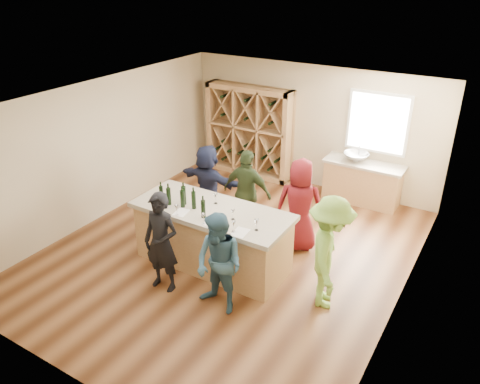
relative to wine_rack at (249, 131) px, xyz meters
The scene contains 36 objects.
floor 3.78m from the wine_rack, 65.36° to the right, with size 6.00×7.00×0.10m, color brown.
ceiling 4.00m from the wine_rack, 65.36° to the right, with size 6.00×7.00×0.10m, color white.
wall_back 1.56m from the wine_rack, 10.57° to the left, with size 6.00×0.10×2.80m, color #C7B590.
wall_front 6.99m from the wine_rack, 77.60° to the right, with size 6.00×0.10×2.80m, color #C7B590.
wall_left 3.63m from the wine_rack, 115.36° to the right, with size 0.10×7.00×2.80m, color #C7B590.
wall_right 5.61m from the wine_rack, 35.70° to the right, with size 0.10×7.00×2.80m, color #C7B590.
window_frame 3.08m from the wine_rack, ahead, with size 1.30×0.06×1.30m, color white.
window_pane 3.07m from the wine_rack, ahead, with size 1.18×0.01×1.18m, color white.
wine_rack is the anchor object (origin of this frame).
back_counter_base 2.98m from the wine_rack, ahead, with size 1.60×0.58×0.86m, color tan.
back_counter_top 2.91m from the wine_rack, ahead, with size 1.70×0.62×0.06m, color #ABA08C.
sink 2.70m from the wine_rack, ahead, with size 0.54×0.54×0.19m, color silver.
faucet 2.70m from the wine_rack, ahead, with size 0.02×0.02×0.30m, color silver.
tasting_counter_base 4.06m from the wine_rack, 68.80° to the right, with size 2.60×1.00×1.00m, color tan.
tasting_counter_top 4.01m from the wine_rack, 68.80° to the right, with size 2.72×1.12×0.08m, color #ABA08C.
wine_bottle_a 3.97m from the wine_rack, 82.06° to the right, with size 0.07×0.07×0.27m, color black.
wine_bottle_b 4.05m from the wine_rack, 79.36° to the right, with size 0.08×0.08×0.30m, color black.
wine_bottle_c 3.95m from the wine_rack, 76.01° to the right, with size 0.08×0.08×0.32m, color black.
wine_bottle_d 4.06m from the wine_rack, 75.70° to the right, with size 0.08×0.08×0.30m, color black.
wine_bottle_e 4.05m from the wine_rack, 72.91° to the right, with size 0.07×0.07×0.30m, color black.
wine_glass_a 4.35m from the wine_rack, 75.41° to the right, with size 0.07×0.07×0.18m, color white.
wine_glass_b 4.52m from the wine_rack, 68.90° to the right, with size 0.07×0.07×0.18m, color white.
wine_glass_c 4.70m from the wine_rack, 62.70° to the right, with size 0.07×0.07×0.18m, color white.
wine_glass_d 4.32m from the wine_rack, 63.26° to the right, with size 0.06×0.06×0.17m, color white.
wine_glass_e 4.64m from the wine_rack, 58.44° to the right, with size 0.07×0.07×0.19m, color white.
tasting_menu_a 4.25m from the wine_rack, 75.03° to the right, with size 0.20×0.28×0.00m, color white.
tasting_menu_b 4.44m from the wine_rack, 67.33° to the right, with size 0.23×0.31×0.00m, color white.
tasting_menu_c 4.71m from the wine_rack, 61.45° to the right, with size 0.22×0.30×0.00m, color white.
person_near_left 4.84m from the wine_rack, 76.23° to the right, with size 0.61×0.45×1.68m, color black.
person_near_right 5.18m from the wine_rack, 64.66° to the right, with size 0.78×0.43×1.60m, color #335972.
person_server 5.13m from the wine_rack, 46.47° to the right, with size 1.17×0.54×1.81m, color #8CC64C.
person_far_mid 2.85m from the wine_rack, 60.50° to the right, with size 0.98×0.50×1.68m, color #263319.
person_far_right 3.54m from the wine_rack, 44.99° to the right, with size 0.85×0.55×1.74m, color #590F14.
person_far_left 2.51m from the wine_rack, 79.02° to the right, with size 1.49×0.53×1.60m, color #191E38.
wine_bottle_f 4.31m from the wine_rack, 69.62° to the right, with size 0.07×0.07×0.30m, color black.
wine_glass_f 3.81m from the wine_rack, 68.41° to the right, with size 0.07×0.07×0.18m, color white.
Camera 1 is at (3.90, -6.09, 4.74)m, focal length 35.00 mm.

